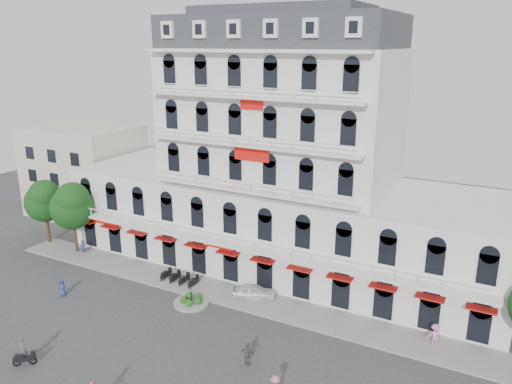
% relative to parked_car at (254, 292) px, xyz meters
% --- Properties ---
extents(ground, '(120.00, 120.00, 0.00)m').
position_rel_parked_car_xyz_m(ground, '(-1.53, -9.50, -0.70)').
color(ground, '#38383A').
rests_on(ground, ground).
extents(sidewalk, '(53.00, 4.00, 0.16)m').
position_rel_parked_car_xyz_m(sidewalk, '(-1.53, -0.50, -0.62)').
color(sidewalk, gray).
rests_on(sidewalk, ground).
extents(main_building, '(45.00, 15.00, 25.80)m').
position_rel_parked_car_xyz_m(main_building, '(-1.53, 8.50, 9.27)').
color(main_building, silver).
rests_on(main_building, ground).
extents(flank_building_west, '(14.00, 10.00, 12.00)m').
position_rel_parked_car_xyz_m(flank_building_west, '(-31.53, 10.50, 5.30)').
color(flank_building_west, beige).
rests_on(flank_building_west, ground).
extents(traffic_island, '(3.20, 3.20, 1.60)m').
position_rel_parked_car_xyz_m(traffic_island, '(-4.53, -3.50, -0.44)').
color(traffic_island, gray).
rests_on(traffic_island, ground).
extents(parked_scooter_row, '(4.40, 1.80, 1.10)m').
position_rel_parked_car_xyz_m(parked_scooter_row, '(-7.88, -0.70, -0.70)').
color(parked_scooter_row, black).
rests_on(parked_scooter_row, ground).
extents(tree_west_outer, '(4.50, 4.48, 7.76)m').
position_rel_parked_car_xyz_m(tree_west_outer, '(-27.48, 0.48, 4.65)').
color(tree_west_outer, '#382314').
rests_on(tree_west_outer, ground).
extents(tree_west_inner, '(4.76, 4.76, 8.25)m').
position_rel_parked_car_xyz_m(tree_west_inner, '(-22.48, -0.02, 4.99)').
color(tree_west_inner, '#382314').
rests_on(tree_west_inner, ground).
extents(parked_car, '(4.40, 3.15, 1.39)m').
position_rel_parked_car_xyz_m(parked_car, '(0.00, 0.00, 0.00)').
color(parked_car, silver).
rests_on(parked_car, ground).
extents(rider_west, '(1.38, 1.23, 2.26)m').
position_rel_parked_car_xyz_m(rider_west, '(-10.13, -16.49, 0.34)').
color(rider_west, black).
rests_on(rider_west, ground).
extents(pedestrian_left, '(0.94, 0.83, 1.61)m').
position_rel_parked_car_xyz_m(pedestrian_left, '(-15.95, -7.82, 0.11)').
color(pedestrian_left, navy).
rests_on(pedestrian_left, ground).
extents(pedestrian_mid, '(1.11, 0.53, 1.85)m').
position_rel_parked_car_xyz_m(pedestrian_mid, '(4.21, -8.89, 0.23)').
color(pedestrian_mid, '#515158').
rests_on(pedestrian_mid, ground).
extents(pedestrian_right, '(1.38, 1.14, 1.86)m').
position_rel_parked_car_xyz_m(pedestrian_right, '(15.77, 0.00, 0.24)').
color(pedestrian_right, pink).
rests_on(pedestrian_right, ground).
extents(pedestrian_far, '(0.70, 0.64, 1.60)m').
position_rel_parked_car_xyz_m(pedestrian_far, '(-21.53, 0.00, 0.10)').
color(pedestrian_far, navy).
rests_on(pedestrian_far, ground).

